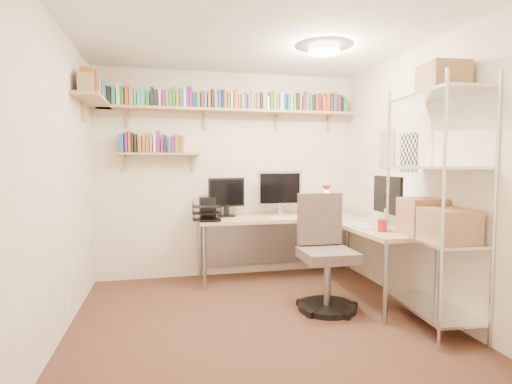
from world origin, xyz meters
TOP-DOWN VIEW (x-y plane):
  - ground at (0.00, 0.00)m, footprint 3.20×3.20m
  - room_shell at (0.00, 0.00)m, footprint 3.24×3.04m
  - wall_shelves at (-0.43, 1.30)m, footprint 3.12×1.09m
  - corner_desk at (0.62, 0.94)m, footprint 2.11×1.91m
  - office_chair at (0.70, 0.11)m, footprint 0.58×0.59m
  - wire_rack at (1.42, -0.51)m, footprint 0.51×0.93m

SIDE VIEW (x-z plane):
  - ground at x=0.00m, z-range 0.00..0.00m
  - office_chair at x=0.70m, z-range -0.09..1.01m
  - corner_desk at x=0.62m, z-range 0.09..1.39m
  - wire_rack at x=1.42m, z-range 0.07..2.26m
  - room_shell at x=0.00m, z-range 0.29..2.81m
  - wall_shelves at x=-0.43m, z-range 1.63..2.42m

